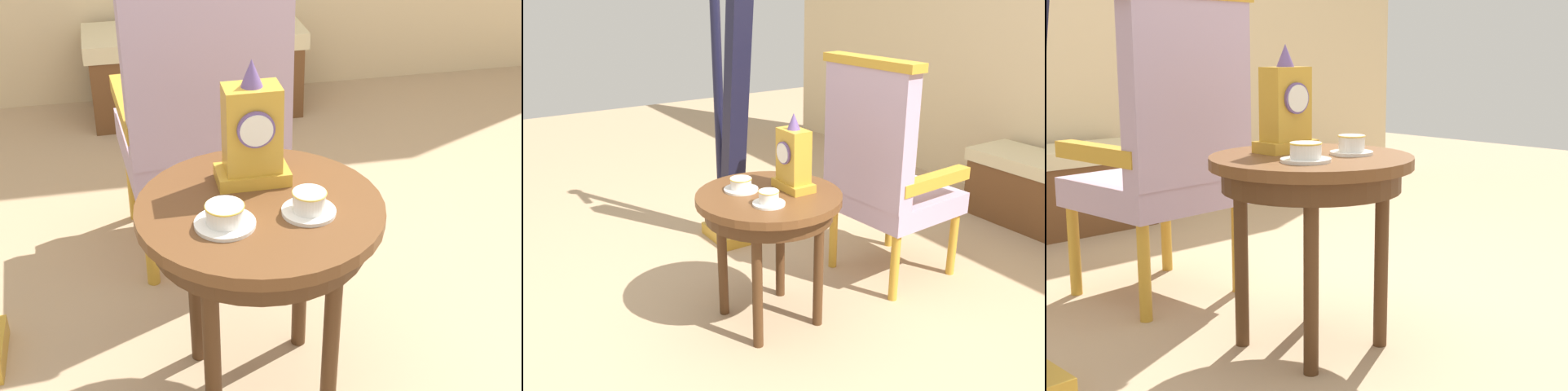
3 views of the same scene
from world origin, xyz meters
The scene contains 7 objects.
ground_plane centered at (0.00, 0.00, 0.00)m, with size 10.00×10.00×0.00m, color tan.
side_table centered at (-0.06, -0.03, 0.53)m, with size 0.63×0.63×0.61m.
teacup_left centered at (-0.17, -0.11, 0.64)m, with size 0.15×0.15×0.06m.
teacup_right centered at (0.04, -0.10, 0.64)m, with size 0.13×0.13×0.06m.
mantel_clock centered at (-0.06, 0.09, 0.75)m, with size 0.19×0.11×0.34m.
armchair centered at (-0.11, 0.66, 0.59)m, with size 0.58×0.57×1.14m.
harp centered at (-0.92, 0.24, 0.69)m, with size 0.40×0.24×1.72m.
Camera 2 is at (1.91, -1.24, 1.47)m, focal length 40.06 mm.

